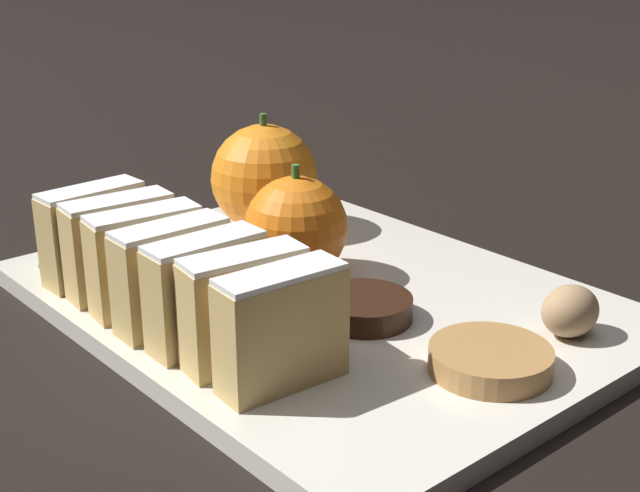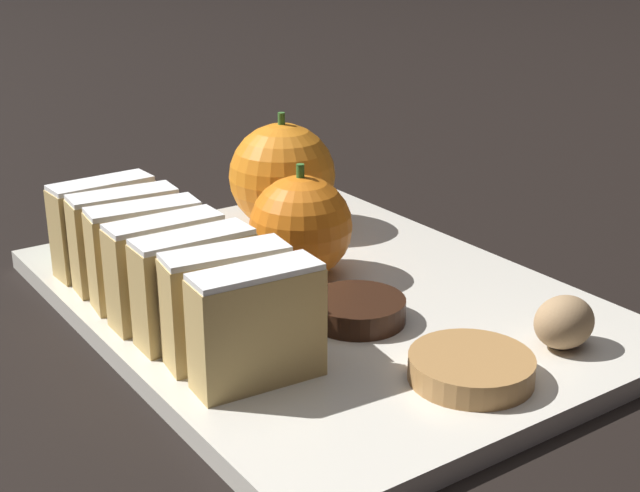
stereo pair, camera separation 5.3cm
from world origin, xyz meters
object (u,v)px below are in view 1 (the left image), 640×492
(orange_far, at_px, (264,178))
(chocolate_cookie, at_px, (364,308))
(orange_near, at_px, (296,228))
(walnut, at_px, (570,311))

(orange_far, relative_size, chocolate_cookie, 1.55)
(orange_far, bearing_deg, chocolate_cookie, -107.98)
(orange_near, bearing_deg, orange_far, 64.57)
(walnut, relative_size, chocolate_cookie, 0.63)
(orange_near, height_order, orange_far, orange_far)
(walnut, bearing_deg, chocolate_cookie, 128.85)
(orange_near, height_order, chocolate_cookie, orange_near)
(chocolate_cookie, bearing_deg, orange_far, 72.02)
(orange_near, distance_m, walnut, 0.17)
(chocolate_cookie, bearing_deg, orange_near, 81.34)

